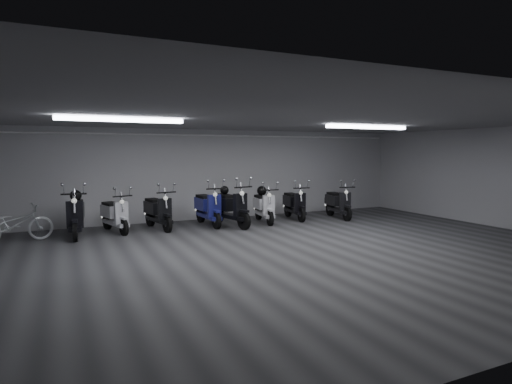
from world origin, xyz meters
name	(u,v)px	position (x,y,z in m)	size (l,w,h in m)	color
floor	(281,254)	(0.00, 0.00, -0.01)	(14.00, 10.00, 0.01)	#363638
ceiling	(282,118)	(0.00, 0.00, 2.80)	(14.00, 10.00, 0.01)	gray
back_wall	(206,175)	(0.00, 5.00, 1.40)	(14.00, 0.01, 2.80)	#ACACAF
right_wall	(506,178)	(7.00, 0.00, 1.40)	(0.01, 10.00, 2.80)	#ACACAF
fluor_strip_left	(121,120)	(-3.00, 1.00, 2.74)	(2.40, 0.18, 0.08)	white
fluor_strip_right	(367,127)	(3.00, 1.00, 2.74)	(2.40, 0.18, 0.08)	white
conduit	(206,135)	(0.00, 4.92, 2.62)	(0.05, 0.05, 13.60)	white
scooter_0	(76,209)	(-3.81, 3.69, 0.70)	(0.63, 1.88, 1.40)	black
scooter_2	(115,209)	(-2.87, 3.86, 0.62)	(0.56, 1.68, 1.25)	silver
scooter_3	(158,205)	(-1.74, 3.84, 0.66)	(0.59, 1.77, 1.32)	black
scooter_4	(208,202)	(-0.32, 3.82, 0.69)	(0.62, 1.85, 1.38)	navy
scooter_5	(230,201)	(0.20, 3.42, 0.72)	(0.65, 1.94, 1.44)	black
scooter_6	(264,201)	(1.36, 3.61, 0.64)	(0.57, 1.72, 1.28)	white
scooter_7	(295,199)	(2.50, 3.76, 0.64)	(0.57, 1.72, 1.28)	black
scooter_9	(339,198)	(3.86, 3.34, 0.64)	(0.58, 1.73, 1.29)	black
bicycle	(14,220)	(-5.14, 3.54, 0.54)	(0.59, 1.67, 1.08)	silver
helmet_0	(76,195)	(-3.79, 3.95, 1.01)	(0.28, 0.28, 0.28)	black
helmet_1	(262,191)	(1.40, 3.85, 0.94)	(0.29, 0.29, 0.29)	black
helmet_2	(224,190)	(0.13, 3.68, 1.02)	(0.25, 0.25, 0.25)	black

